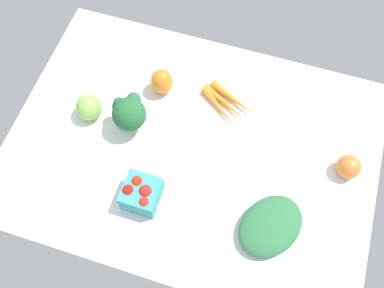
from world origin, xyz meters
The scene contains 8 objects.
tablecloth centered at (0.00, 0.00, 1.00)cm, with size 104.00×76.00×2.00cm, color white.
broccoli_head centered at (-18.94, 1.51, 9.12)cm, with size 10.38×10.70×12.00cm.
heirloom_tomato_green centered at (-31.54, 1.44, 5.85)cm, with size 7.70×7.70×7.70cm, color #89BC4E.
leafy_greens_clump centered at (26.34, -16.42, 4.36)cm, with size 18.71×14.16×4.71cm, color #2E6D42.
carrot_bunch centered at (5.62, 16.49, 3.31)cm, with size 17.78×14.35×2.91cm.
berry_basket centered at (-8.03, -18.71, 5.98)cm, with size 9.41×9.41×8.29cm.
bell_pepper_orange centered at (-14.39, 15.87, 6.28)cm, with size 6.73×6.73×8.57cm, color orange.
heirloom_tomato_orange centered at (42.74, 5.67, 5.34)cm, with size 6.69×6.69×6.69cm, color orange.
Camera 1 is at (16.41, -52.06, 115.96)cm, focal length 41.53 mm.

